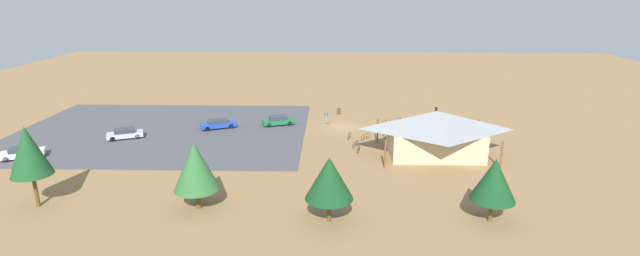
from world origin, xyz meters
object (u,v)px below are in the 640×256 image
pine_east (494,180)px  visitor_near_lot (436,111)px  bicycle_yellow_yard_front (349,136)px  lot_sign (326,118)px  car_white_far_end (22,152)px  pine_center (195,166)px  pine_west (28,151)px  bicycle_yellow_edge_north (388,123)px  bicycle_orange_yard_left (365,137)px  bicycle_black_mid_cluster (422,130)px  bicycle_white_front_row (398,129)px  car_silver_back_corner (125,133)px  bicycle_purple_yard_center (416,123)px  car_green_mid_lot (278,120)px  bike_pavilion (436,130)px  trash_bin (339,111)px  bicycle_blue_near_porch (356,144)px  bicycle_red_trailside (410,128)px  bicycle_teal_yard_right (401,121)px  car_blue_near_entry (218,124)px  bicycle_green_near_sign (386,132)px  bicycle_silver_lone_east (359,149)px  pine_far_east (329,178)px

pine_east → visitor_near_lot: size_ratio=3.13×
bicycle_yellow_yard_front → lot_sign: bearing=-58.7°
car_white_far_end → pine_center: bearing=153.0°
pine_west → visitor_near_lot: pine_west is taller
bicycle_yellow_edge_north → bicycle_orange_yard_left: bearing=60.8°
bicycle_black_mid_cluster → bicycle_white_front_row: 3.15m
car_silver_back_corner → bicycle_purple_yard_center: bearing=-169.8°
bicycle_yellow_edge_north → bicycle_purple_yard_center: bicycle_purple_yard_center is taller
bicycle_orange_yard_left → car_green_mid_lot: car_green_mid_lot is taller
pine_center → car_green_mid_lot: pine_center is taller
bicycle_orange_yard_left → bike_pavilion: bearing=143.4°
trash_bin → visitor_near_lot: (-14.63, 1.25, 0.47)m
bicycle_purple_yard_center → car_green_mid_lot: bearing=0.8°
bicycle_blue_near_porch → bicycle_black_mid_cluster: bearing=-147.1°
bicycle_red_trailside → bicycle_white_front_row: 1.70m
lot_sign → bicycle_white_front_row: bearing=172.3°
bicycle_yellow_yard_front → visitor_near_lot: bearing=-140.3°
trash_bin → bicycle_yellow_edge_north: bearing=138.1°
pine_east → bicycle_purple_yard_center: bearing=-87.6°
bicycle_teal_yard_right → bicycle_purple_yard_center: bearing=159.3°
pine_center → car_blue_near_entry: pine_center is taller
trash_bin → pine_east: (-12.03, 34.10, 3.25)m
car_silver_back_corner → bicycle_white_front_row: bearing=-173.3°
pine_center → bicycle_green_near_sign: size_ratio=4.18×
pine_center → bicycle_purple_yard_center: 35.47m
bicycle_red_trailside → pine_center: bearing=46.6°
bicycle_yellow_yard_front → car_green_mid_lot: size_ratio=0.34×
pine_center → visitor_near_lot: pine_center is taller
bicycle_green_near_sign → bicycle_purple_yard_center: 6.39m
lot_sign → bicycle_silver_lone_east: lot_sign is taller
bicycle_yellow_yard_front → car_blue_near_entry: (17.88, -4.23, 0.34)m
bicycle_purple_yard_center → visitor_near_lot: size_ratio=0.86×
pine_far_east → bicycle_black_mid_cluster: pine_far_east is taller
bicycle_teal_yard_right → visitor_near_lot: size_ratio=0.99×
bicycle_green_near_sign → bicycle_red_trailside: 3.89m
car_white_far_end → bicycle_green_near_sign: bearing=-166.7°
pine_far_east → bicycle_blue_near_porch: size_ratio=3.62×
pine_far_east → visitor_near_lot: (-15.94, -33.19, -2.90)m
bicycle_blue_near_porch → bicycle_yellow_yard_front: 3.17m
bicycle_teal_yard_right → bicycle_red_trailside: 3.42m
bike_pavilion → lot_sign: (12.62, -10.71, -1.57)m
bicycle_blue_near_porch → bicycle_white_front_row: (-6.06, -6.72, 0.01)m
pine_far_east → pine_west: bearing=-4.7°
pine_center → car_silver_back_corner: pine_center is taller
bicycle_red_trailside → bicycle_white_front_row: size_ratio=0.93×
bicycle_silver_lone_east → pine_west: bearing=27.3°
trash_bin → bicycle_yellow_edge_north: 9.17m
bicycle_green_near_sign → bicycle_yellow_yard_front: (4.92, 2.07, -0.02)m
bicycle_green_near_sign → visitor_near_lot: (-8.55, -9.11, 0.55)m
pine_west → bicycle_teal_yard_right: (-35.88, -27.00, -4.78)m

